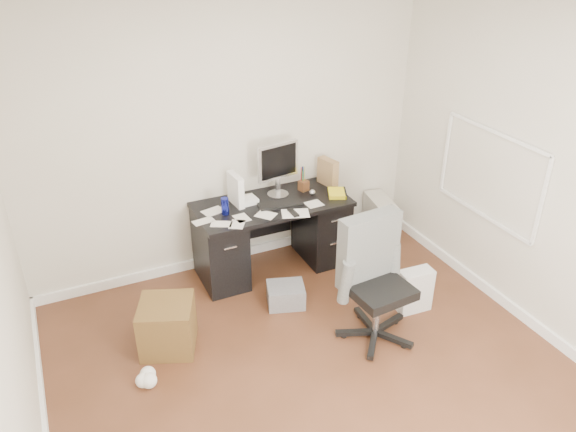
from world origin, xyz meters
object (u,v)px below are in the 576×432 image
(desk, at_px, (272,234))
(office_chair, at_px, (380,283))
(wicker_basket, at_px, (167,326))
(lcd_monitor, at_px, (278,170))
(keyboard, at_px, (281,204))
(pc_tower, at_px, (379,219))

(desk, xyz_separation_m, office_chair, (0.37, -1.35, 0.15))
(desk, xyz_separation_m, wicker_basket, (-1.27, -0.73, -0.18))
(lcd_monitor, relative_size, keyboard, 1.31)
(desk, height_order, pc_tower, desk)
(pc_tower, bearing_deg, office_chair, -113.61)
(office_chair, bearing_deg, keyboard, 99.60)
(pc_tower, bearing_deg, wicker_basket, -152.75)
(office_chair, relative_size, wicker_basket, 2.55)
(lcd_monitor, bearing_deg, desk, -144.88)
(keyboard, height_order, wicker_basket, keyboard)
(lcd_monitor, height_order, wicker_basket, lcd_monitor)
(office_chair, height_order, wicker_basket, office_chair)
(office_chair, xyz_separation_m, wicker_basket, (-1.64, 0.62, -0.33))
(lcd_monitor, distance_m, office_chair, 1.57)
(desk, relative_size, office_chair, 1.36)
(desk, relative_size, keyboard, 3.51)
(wicker_basket, bearing_deg, pc_tower, 17.01)
(lcd_monitor, height_order, pc_tower, lcd_monitor)
(lcd_monitor, bearing_deg, wicker_basket, -158.39)
(office_chair, bearing_deg, pc_tower, 51.51)
(wicker_basket, bearing_deg, lcd_monitor, 31.54)
(keyboard, bearing_deg, office_chair, -68.08)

